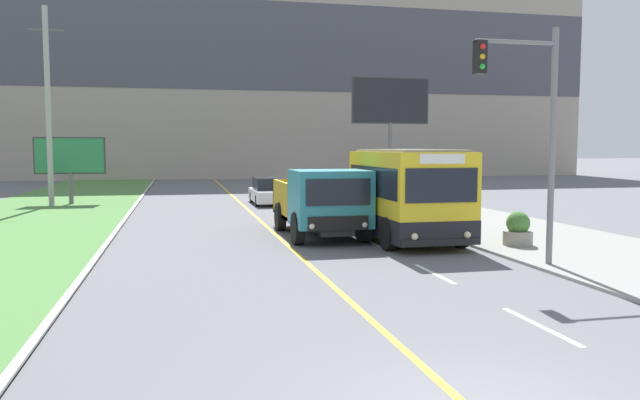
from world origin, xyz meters
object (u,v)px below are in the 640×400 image
at_px(billboard_large, 390,105).
at_px(dump_truck, 324,203).
at_px(planter_round_near, 518,230).
at_px(car_distant, 269,192).
at_px(billboard_small, 70,157).
at_px(city_bus, 408,195).
at_px(planter_round_second, 455,215).
at_px(utility_pole_far, 48,106).
at_px(traffic_light_mast, 531,116).

bearing_deg(billboard_large, dump_truck, -114.69).
bearing_deg(planter_round_near, car_distant, 108.17).
distance_m(car_distant, billboard_small, 10.94).
xyz_separation_m(city_bus, planter_round_second, (2.88, 2.57, -0.99)).
height_order(car_distant, billboard_small, billboard_small).
xyz_separation_m(utility_pole_far, planter_round_near, (16.73, -17.79, -4.69)).
height_order(car_distant, billboard_large, billboard_large).
distance_m(city_bus, traffic_light_mast, 5.59).
relative_size(traffic_light_mast, planter_round_near, 5.84).
xyz_separation_m(city_bus, billboard_large, (6.98, 21.91, 4.48)).
xyz_separation_m(city_bus, planter_round_near, (2.89, -1.89, -0.99)).
xyz_separation_m(dump_truck, planter_round_near, (5.42, -3.11, -0.67)).
bearing_deg(car_distant, traffic_light_mast, -78.64).
xyz_separation_m(dump_truck, billboard_large, (9.51, 20.69, 4.81)).
distance_m(utility_pole_far, planter_round_second, 21.89).
bearing_deg(billboard_large, planter_round_second, -101.97).
bearing_deg(car_distant, billboard_small, 167.42).
xyz_separation_m(car_distant, planter_round_near, (5.39, -16.40, -0.15)).
height_order(city_bus, planter_round_second, city_bus).
distance_m(utility_pole_far, planter_round_near, 24.87).
height_order(city_bus, car_distant, city_bus).
distance_m(dump_truck, traffic_light_mast, 7.73).
distance_m(dump_truck, billboard_large, 23.27).
distance_m(traffic_light_mast, planter_round_near, 4.72).
bearing_deg(dump_truck, utility_pole_far, 127.62).
bearing_deg(utility_pole_far, billboard_small, 49.47).
distance_m(car_distant, planter_round_second, 13.10).
bearing_deg(planter_round_second, traffic_light_mast, -101.25).
relative_size(car_distant, billboard_large, 0.55).
bearing_deg(planter_round_near, billboard_small, 130.31).
bearing_deg(billboard_small, planter_round_second, -41.95).
xyz_separation_m(traffic_light_mast, planter_round_second, (1.48, 7.45, -3.33)).
bearing_deg(utility_pole_far, planter_round_near, -46.75).
relative_size(billboard_large, billboard_small, 2.14).
xyz_separation_m(car_distant, utility_pole_far, (-11.35, 1.38, 4.54)).
height_order(car_distant, planter_round_second, car_distant).
bearing_deg(planter_round_near, planter_round_second, 90.10).
height_order(dump_truck, billboard_large, billboard_large).
distance_m(car_distant, billboard_large, 13.14).
distance_m(city_bus, planter_round_second, 3.99).
bearing_deg(billboard_small, car_distant, -12.58).
height_order(billboard_large, billboard_small, billboard_large).
height_order(traffic_light_mast, billboard_large, billboard_large).
bearing_deg(traffic_light_mast, planter_round_second, 78.75).
xyz_separation_m(city_bus, car_distant, (-2.50, 14.52, -0.84)).
distance_m(billboard_large, planter_round_second, 20.51).
height_order(billboard_small, planter_round_near, billboard_small).
height_order(dump_truck, planter_round_near, dump_truck).
bearing_deg(dump_truck, billboard_small, 123.84).
bearing_deg(car_distant, city_bus, -80.25).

